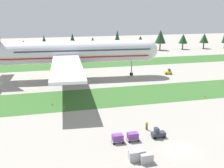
% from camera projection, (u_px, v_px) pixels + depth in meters
% --- Properties ---
extents(ground_plane, '(400.00, 400.00, 0.00)m').
position_uv_depth(ground_plane, '(181.00, 150.00, 47.59)').
color(ground_plane, gray).
extents(grass_strip_near, '(320.00, 17.49, 0.01)m').
position_uv_depth(grass_strip_near, '(126.00, 95.00, 77.55)').
color(grass_strip_near, '#336028').
rests_on(grass_strip_near, ground).
extents(grass_strip_far, '(320.00, 17.49, 0.01)m').
position_uv_depth(grass_strip_far, '(95.00, 64.00, 121.46)').
color(grass_strip_far, '#336028').
rests_on(grass_strip_far, ground).
extents(airliner, '(61.97, 76.71, 25.58)m').
position_uv_depth(airliner, '(71.00, 52.00, 94.16)').
color(airliner, silver).
rests_on(airliner, ground).
extents(baggage_tug, '(2.61, 1.32, 1.97)m').
position_uv_depth(baggage_tug, '(158.00, 133.00, 52.01)').
color(baggage_tug, '#2D333D').
rests_on(baggage_tug, ground).
extents(cargo_dolly_lead, '(2.21, 1.52, 1.55)m').
position_uv_depth(cargo_dolly_lead, '(133.00, 136.00, 50.76)').
color(cargo_dolly_lead, '#A3A3A8').
rests_on(cargo_dolly_lead, ground).
extents(cargo_dolly_second, '(2.21, 1.52, 1.55)m').
position_uv_depth(cargo_dolly_second, '(118.00, 138.00, 50.05)').
color(cargo_dolly_second, '#A3A3A8').
rests_on(cargo_dolly_second, ground).
extents(pushback_tractor, '(2.69, 1.49, 1.97)m').
position_uv_depth(pushback_tractor, '(168.00, 72.00, 102.29)').
color(pushback_tractor, yellow).
rests_on(pushback_tractor, ground).
extents(ground_crew_marshaller, '(0.55, 0.36, 1.74)m').
position_uv_depth(ground_crew_marshaller, '(147.00, 125.00, 55.36)').
color(ground_crew_marshaller, black).
rests_on(ground_crew_marshaller, ground).
extents(uld_container_0, '(2.06, 1.67, 1.51)m').
position_uv_depth(uld_container_0, '(146.00, 158.00, 43.73)').
color(uld_container_0, '#A3A3A8').
rests_on(uld_container_0, ground).
extents(uld_container_1, '(2.16, 1.80, 1.73)m').
position_uv_depth(uld_container_1, '(138.00, 155.00, 44.35)').
color(uld_container_1, '#A3A3A8').
rests_on(uld_container_1, ground).
extents(uld_container_2, '(2.13, 1.77, 1.60)m').
position_uv_depth(uld_container_2, '(135.00, 155.00, 44.33)').
color(uld_container_2, '#A3A3A8').
rests_on(uld_container_2, ground).
extents(taxiway_marker_0, '(0.44, 0.44, 0.63)m').
position_uv_depth(taxiway_marker_0, '(205.00, 96.00, 75.61)').
color(taxiway_marker_0, orange).
rests_on(taxiway_marker_0, ground).
extents(taxiway_marker_1, '(0.44, 0.44, 0.55)m').
position_uv_depth(taxiway_marker_1, '(52.00, 104.00, 69.58)').
color(taxiway_marker_1, orange).
rests_on(taxiway_marker_1, ground).
extents(taxiway_marker_2, '(0.44, 0.44, 0.46)m').
position_uv_depth(taxiway_marker_2, '(64.00, 107.00, 67.83)').
color(taxiway_marker_2, orange).
rests_on(taxiway_marker_2, ground).
extents(distant_tree_line, '(176.80, 9.94, 12.33)m').
position_uv_depth(distant_tree_line, '(83.00, 41.00, 147.67)').
color(distant_tree_line, '#4C3823').
rests_on(distant_tree_line, ground).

